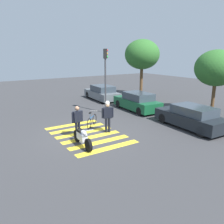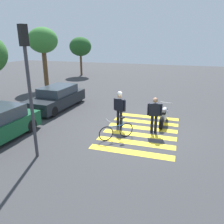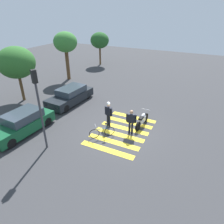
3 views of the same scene
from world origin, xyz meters
The scene contains 10 objects.
ground_plane centered at (0.00, 0.00, 0.00)m, with size 60.00×60.00×0.00m, color #38383A.
police_motorcycle centered at (1.33, -0.97, 0.46)m, with size 2.12×0.62×1.04m.
leaning_bicycle centered at (-1.19, 0.90, 0.38)m, with size 1.18×1.28×1.00m.
officer_on_foot centered at (0.04, -0.62, 1.01)m, with size 0.28×0.69×1.76m.
officer_by_motorcycle centered at (0.27, 1.17, 1.11)m, with size 0.34×0.67×1.89m.
crosswalk_stripes centered at (0.00, 0.00, 0.00)m, with size 4.95×3.50×0.01m.
car_black_suv centered at (2.30, 5.99, 0.67)m, with size 4.67×2.07×1.40m.
traffic_light_pole centered at (-3.64, 3.42, 3.20)m, with size 0.31×0.36×4.83m.
street_tree_far centered at (7.66, 10.25, 4.12)m, with size 2.58×2.58×5.30m.
street_tree_end centered at (15.28, 10.25, 3.39)m, with size 2.60×2.60×4.52m.
Camera 2 is at (-10.22, -1.72, 4.39)m, focal length 36.08 mm.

